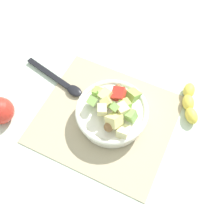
% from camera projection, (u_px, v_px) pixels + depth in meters
% --- Properties ---
extents(ground_plane, '(2.40, 2.40, 0.00)m').
position_uv_depth(ground_plane, '(106.00, 119.00, 0.79)').
color(ground_plane, silver).
extents(placemat, '(0.41, 0.36, 0.01)m').
position_uv_depth(placemat, '(106.00, 119.00, 0.79)').
color(placemat, tan).
rests_on(placemat, ground_plane).
extents(salad_bowl, '(0.22, 0.22, 0.11)m').
position_uv_depth(salad_bowl, '(112.00, 113.00, 0.75)').
color(salad_bowl, white).
rests_on(salad_bowl, placemat).
extents(serving_spoon, '(0.24, 0.08, 0.01)m').
position_uv_depth(serving_spoon, '(62.00, 83.00, 0.84)').
color(serving_spoon, black).
rests_on(serving_spoon, placemat).
extents(whole_apple, '(0.08, 0.08, 0.09)m').
position_uv_depth(whole_apple, '(0.00, 111.00, 0.76)').
color(whole_apple, red).
rests_on(whole_apple, ground_plane).
extents(banana_whole, '(0.09, 0.15, 0.04)m').
position_uv_depth(banana_whole, '(189.00, 103.00, 0.80)').
color(banana_whole, yellow).
rests_on(banana_whole, ground_plane).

